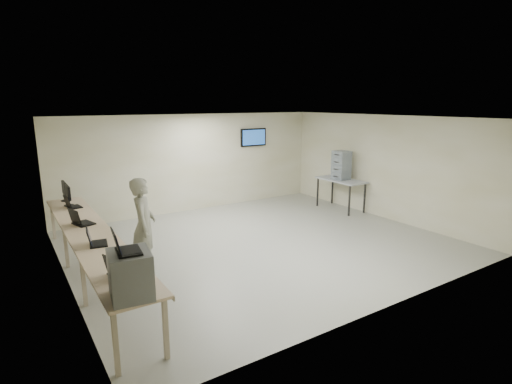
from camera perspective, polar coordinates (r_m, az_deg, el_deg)
room at (r=8.83m, az=0.68°, el=1.50°), size 8.01×7.01×2.81m
workbench at (r=7.61m, az=-22.54°, el=-5.90°), size 0.76×6.00×0.90m
equipment_box at (r=4.95m, az=-17.51°, el=-11.17°), size 0.53×0.59×0.55m
laptop_on_box at (r=4.81m, az=-18.43°, el=-7.47°), size 0.34×0.39×0.28m
laptop_0 at (r=5.61m, az=-19.08°, el=-10.61°), size 0.39×0.43×0.29m
laptop_1 at (r=6.90m, az=-22.08°, el=-6.46°), size 0.36×0.41×0.29m
laptop_2 at (r=8.12m, az=-23.86°, el=-3.74°), size 0.43×0.47×0.31m
laptop_3 at (r=9.48m, az=-24.89°, el=-1.64°), size 0.34×0.39×0.28m
monitor_near at (r=9.67m, az=-25.27°, el=-0.19°), size 0.20×0.46×0.45m
monitor_far at (r=10.17m, az=-25.68°, el=0.35°), size 0.20×0.46×0.45m
soldier at (r=7.66m, az=-15.72°, el=-4.68°), size 0.66×0.78×1.80m
side_table at (r=12.01m, az=12.05°, el=1.46°), size 0.71×1.52×0.91m
storage_bins at (r=11.91m, az=12.09°, el=3.77°), size 0.40×0.44×0.84m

